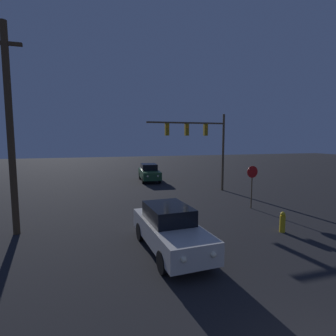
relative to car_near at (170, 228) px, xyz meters
name	(u,v)px	position (x,y,z in m)	size (l,w,h in m)	color
car_near	(170,228)	(0.00, 0.00, 0.00)	(1.98, 4.80, 1.68)	beige
car_far	(149,172)	(2.77, 16.22, 0.00)	(2.05, 4.81, 1.68)	#1E4728
traffic_signal_mast	(201,138)	(5.57, 9.92, 3.37)	(6.33, 0.30, 6.08)	brown
stop_sign	(252,179)	(6.42, 4.38, 0.92)	(0.70, 0.07, 2.55)	brown
utility_pole	(10,129)	(-5.92, 3.57, 3.70)	(1.29, 0.28, 8.88)	#4C3823
fire_hydrant	(283,222)	(5.39, 0.47, -0.40)	(0.24, 0.24, 0.93)	gold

